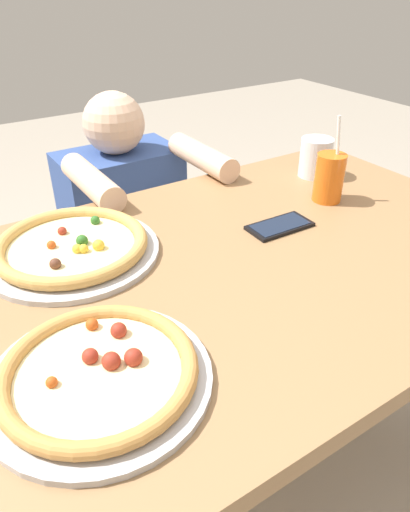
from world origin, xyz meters
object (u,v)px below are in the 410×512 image
at_px(pizza_near, 99,373).
at_px(water_cup_clear, 316,157).
at_px(pizza_far, 72,247).
at_px(drink_cup_colored, 329,177).
at_px(cell_phone, 280,226).
at_px(diner_seated, 127,245).

bearing_deg(pizza_near, water_cup_clear, 26.39).
bearing_deg(pizza_far, drink_cup_colored, -8.55).
bearing_deg(cell_phone, water_cup_clear, 33.00).
bearing_deg(diner_seated, cell_phone, -79.26).
xyz_separation_m(pizza_near, drink_cup_colored, (0.72, 0.27, 0.04)).
xyz_separation_m(water_cup_clear, diner_seated, (-0.41, 0.44, -0.37)).
distance_m(drink_cup_colored, water_cup_clear, 0.16).
distance_m(cell_phone, diner_seated, 0.72).
distance_m(pizza_near, water_cup_clear, 0.91).
bearing_deg(water_cup_clear, diner_seated, 132.42).
bearing_deg(pizza_far, diner_seated, 56.72).
height_order(drink_cup_colored, water_cup_clear, drink_cup_colored).
bearing_deg(cell_phone, pizza_near, -157.57).
xyz_separation_m(pizza_near, water_cup_clear, (0.81, 0.40, 0.04)).
height_order(pizza_near, water_cup_clear, water_cup_clear).
xyz_separation_m(pizza_far, diner_seated, (0.32, 0.48, -0.34)).
distance_m(pizza_near, diner_seated, 1.00).
distance_m(drink_cup_colored, cell_phone, 0.21).
bearing_deg(water_cup_clear, drink_cup_colored, -122.86).
bearing_deg(pizza_near, pizza_far, 76.35).
height_order(pizza_near, diner_seated, diner_seated).
xyz_separation_m(pizza_near, cell_phone, (0.52, 0.22, -0.01)).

